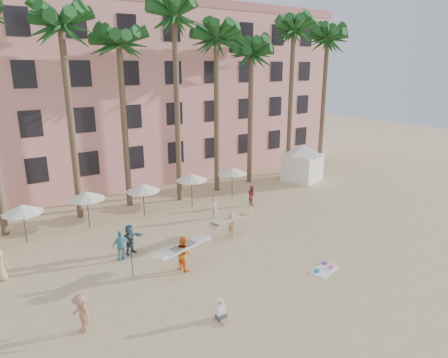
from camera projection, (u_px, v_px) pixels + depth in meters
The scene contains 11 objects.
ground at pixel (260, 287), 20.20m from camera, with size 120.00×120.00×0.00m, color #D1B789.
pink_hotel at pixel (161, 93), 42.56m from camera, with size 35.00×14.00×16.00m, color pink.
palm_row at pixel (141, 35), 28.93m from camera, with size 44.40×5.40×16.30m.
umbrella_row at pixel (116, 191), 27.98m from camera, with size 22.50×2.70×2.73m.
cabana at pixel (303, 160), 38.48m from camera, with size 5.64×5.64×3.50m.
beach_towel at pixel (324, 269), 21.99m from camera, with size 2.00×1.43×0.14m.
carrier_yellow at pixel (231, 222), 26.02m from camera, with size 3.18×1.40×1.69m.
carrier_white at pixel (183, 252), 21.72m from camera, with size 3.27×1.38×1.93m.
beachgoers at pixel (134, 245), 22.98m from camera, with size 18.90×9.84×1.82m.
paddle at pixel (131, 252), 20.84m from camera, with size 0.18×0.04×2.23m.
seated_man at pixel (221, 312), 17.58m from camera, with size 0.42×0.74×0.96m.
Camera 1 is at (-11.41, -13.93, 10.83)m, focal length 32.00 mm.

